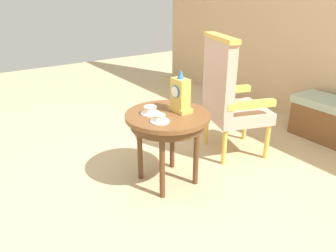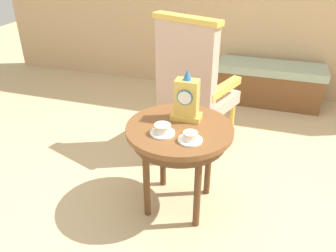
% 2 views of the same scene
% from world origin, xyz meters
% --- Properties ---
extents(ground_plane, '(10.00, 10.00, 0.00)m').
position_xyz_m(ground_plane, '(0.00, 0.00, 0.00)').
color(ground_plane, tan).
extents(side_table, '(0.67, 0.67, 0.61)m').
position_xyz_m(side_table, '(-0.09, 0.06, 0.54)').
color(side_table, brown).
rests_on(side_table, ground).
extents(teacup_left, '(0.15, 0.15, 0.06)m').
position_xyz_m(teacup_left, '(-0.17, -0.05, 0.64)').
color(teacup_left, white).
rests_on(teacup_left, side_table).
extents(teacup_right, '(0.14, 0.14, 0.06)m').
position_xyz_m(teacup_right, '(0.01, -0.08, 0.64)').
color(teacup_right, white).
rests_on(teacup_right, side_table).
extents(mantel_clock, '(0.19, 0.11, 0.34)m').
position_xyz_m(mantel_clock, '(-0.08, 0.17, 0.75)').
color(mantel_clock, gold).
rests_on(mantel_clock, side_table).
extents(armchair, '(0.69, 0.68, 1.14)m').
position_xyz_m(armchair, '(-0.20, 0.83, 0.59)').
color(armchair, '#CCA893').
rests_on(armchair, ground).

